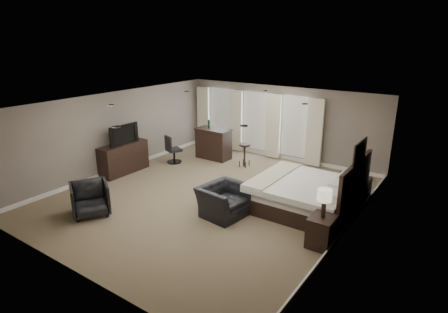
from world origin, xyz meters
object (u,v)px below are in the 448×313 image
Objects in this scene: lamp_near at (324,204)px; armchair_far at (90,197)px; dresser at (124,158)px; nightstand_near at (321,231)px; bar_stool_left at (207,142)px; bar_stool_right at (245,155)px; nightstand_far at (360,189)px; desk_chair at (174,149)px; lamp_far at (363,166)px; bar_counter at (214,144)px; bed at (310,182)px; tv at (122,142)px; armchair_near at (224,195)px.

armchair_far is (-5.27, -1.86, -0.53)m from lamp_near.
nightstand_near is at bearing -5.41° from dresser.
bar_stool_right is (2.05, -0.59, 0.02)m from bar_stool_left.
nightstand_far is 6.27m from desk_chair.
lamp_near is at bearing -5.41° from dresser.
lamp_far is 5.45m from bar_counter.
nightstand_near is 5.23m from bar_stool_right.
bed is 4.97m from bar_counter.
bar_counter is (-4.51, 2.06, -0.22)m from bed.
dresser is 1.50× the size of tv.
nightstand_far is 3.82m from armchair_near.
nightstand_far is at bearing 0.00° from lamp_far.
bar_counter reaches higher than nightstand_far.
armchair_far is (-5.27, -1.86, 0.12)m from nightstand_near.
dresser is at bearing -162.03° from nightstand_far.
desk_chair is at bearing 159.63° from lamp_near.
lamp_far is at bearing -6.44° from bar_counter.
bar_stool_right is at bearing -16.17° from bar_stool_left.
lamp_near is 6.68m from desk_chair.
nightstand_near is 0.40× the size of dresser.
bar_counter reaches higher than armchair_far.
bar_stool_right is at bearing 139.87° from lamp_near.
armchair_near is (-2.51, 0.03, -0.47)m from lamp_near.
nightstand_far is at bearing 90.00° from lamp_near.
tv is 1.39× the size of bar_stool_right.
nightstand_near is 0.87× the size of bar_stool_left.
tv is at bearing -172.50° from bed.
desk_chair reaches higher than nightstand_near.
armchair_near is at bearing -98.08° from tv.
bar_counter is 1.28× the size of desk_chair.
nightstand_far is 7.31m from tv.
bar_stool_right is (2.92, 2.72, -0.64)m from tv.
dresser is at bearing -137.10° from bar_stool_right.
bed is 1.76m from nightstand_far.
armchair_far is 5.38m from bar_stool_right.
bar_counter is (-2.89, 3.48, 0.04)m from armchair_near.
armchair_near reaches higher than nightstand_near.
bar_counter is (-5.40, 3.51, 0.22)m from nightstand_near.
armchair_far reaches higher than bar_stool_right.
bed is at bearing 121.54° from lamp_near.
lamp_far is at bearing 90.00° from lamp_near.
bar_counter is at bearing 173.56° from lamp_far.
bar_stool_right is at bearing 31.23° from armchair_near.
lamp_near reaches higher than lamp_far.
armchair_far is 0.71× the size of bar_counter.
nightstand_near is 6.66m from desk_chair.
tv is (-6.92, 0.66, 0.07)m from lamp_near.
tv is 0.88× the size of bar_counter.
armchair_near reaches higher than desk_chair.
bed reaches higher than lamp_near.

